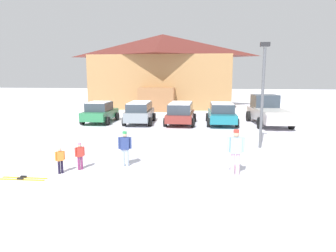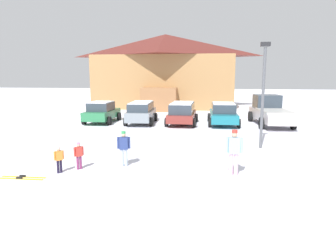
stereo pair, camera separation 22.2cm
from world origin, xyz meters
name	(u,v)px [view 1 (the left image)]	position (x,y,z in m)	size (l,w,h in m)	color
ground	(98,216)	(0.00, 0.00, 0.00)	(160.00, 160.00, 0.00)	white
ski_lodge	(163,70)	(-2.62, 28.44, 4.22)	(16.11, 11.00, 8.33)	#A37747
parked_green_coupe	(100,112)	(-5.51, 15.15, 0.82)	(2.23, 4.10, 1.62)	#297446
parked_grey_wagon	(140,112)	(-2.39, 15.14, 0.89)	(2.33, 4.37, 1.64)	gray
parked_maroon_van	(181,112)	(0.72, 15.23, 0.88)	(2.20, 4.36, 1.62)	maroon
parked_teal_hatchback	(221,113)	(3.73, 15.52, 0.82)	(2.33, 4.76, 1.62)	#196F7F
pickup_truck	(268,111)	(7.12, 15.98, 0.99)	(2.75, 6.06, 2.15)	#BEB3B4
skier_teen_in_navy_coat	(125,147)	(-0.49, 4.29, 0.79)	(0.51, 0.27, 1.41)	#9EB1C3
skier_child_in_red_jacket	(80,155)	(-2.08, 3.65, 0.59)	(0.29, 0.30, 1.05)	#772C58
skier_adult_in_blue_parka	(236,150)	(3.73, 3.77, 0.94)	(0.62, 0.26, 1.67)	#DFABC5
skier_child_in_orange_jacket	(60,159)	(-2.60, 3.12, 0.56)	(0.27, 0.28, 0.99)	black
pair_of_skis	(23,178)	(-3.62, 2.36, 0.02)	(1.64, 0.35, 0.08)	gold
lamp_post	(263,89)	(5.34, 8.25, 2.91)	(0.44, 0.24, 5.13)	#515459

